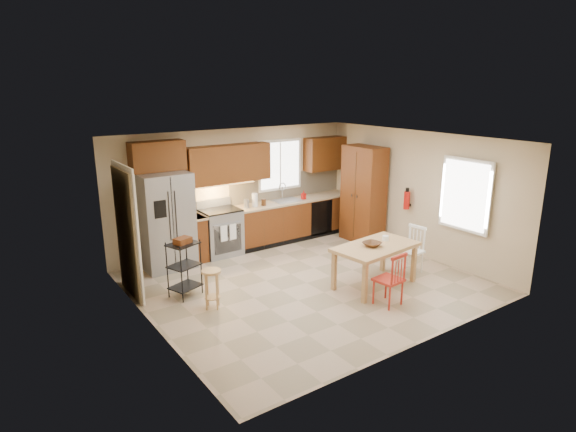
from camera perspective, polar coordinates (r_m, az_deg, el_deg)
The scene contains 33 objects.
floor at distance 8.53m, azimuth 2.23°, elevation -7.93°, with size 5.50×5.50×0.00m, color tan.
ceiling at distance 7.88m, azimuth 2.42°, elevation 8.99°, with size 5.50×5.00×0.02m, color silver.
wall_back at distance 10.17m, azimuth -6.21°, elevation 3.25°, with size 5.50×0.02×2.50m, color #CCB793.
wall_front at distance 6.40m, azimuth 15.97°, elevation -4.68°, with size 5.50×0.02×2.50m, color #CCB793.
wall_left at distance 6.89m, azimuth -16.30°, elevation -3.27°, with size 0.02×5.00×2.50m, color #CCB793.
wall_right at distance 9.98m, azimuth 15.05°, elevation 2.57°, with size 0.02×5.00×2.50m, color #CCB793.
refrigerator at distance 9.24m, azimuth -14.29°, elevation -0.58°, with size 0.92×0.75×1.82m, color gray.
range_stove at distance 9.85m, azimuth -8.00°, elevation -1.97°, with size 0.76×0.63×0.92m, color gray.
base_cabinet_narrow at distance 9.65m, azimuth -10.95°, elevation -2.55°, with size 0.30×0.60×0.90m, color #5E2D11.
base_cabinet_run at distance 10.78m, azimuth 0.71°, elevation -0.34°, with size 2.92×0.60×0.90m, color #5E2D11.
dishwasher at distance 10.88m, azimuth 3.99°, elevation -0.22°, with size 0.60×0.02×0.78m, color black.
backsplash at distance 10.83m, azimuth -0.16°, elevation 3.69°, with size 2.92×0.03×0.55m, color beige.
upper_over_fridge at distance 9.18m, azimuth -15.24°, elevation 6.87°, with size 1.00×0.35×0.55m, color #623310.
upper_left_block at distance 9.79m, azimuth -7.10°, elevation 6.18°, with size 1.80×0.35×0.75m, color #623310.
upper_right_block at distance 11.16m, azimuth 4.40°, elevation 7.39°, with size 1.00×0.35×0.75m, color #623310.
window_back at distance 10.63m, azimuth -0.99°, elevation 6.07°, with size 1.12×0.04×1.12m, color white.
sink at distance 10.57m, azimuth -0.13°, elevation 1.64°, with size 0.62×0.46×0.16m, color gray.
undercab_glow at distance 9.71m, azimuth -8.52°, elevation 3.67°, with size 1.60×0.30×0.01m, color #FFBF66.
soap_bottle at distance 10.67m, azimuth 1.86°, elevation 2.52°, with size 0.09×0.09×0.19m, color #B2110C.
paper_towel at distance 10.04m, azimuth -3.96°, elevation 1.91°, with size 0.12×0.12×0.28m, color white.
canister_steel at distance 9.95m, azimuth -4.94°, elevation 1.48°, with size 0.11×0.11×0.18m, color gray.
canister_wood at distance 10.13m, azimuth -2.90°, elevation 1.65°, with size 0.10×0.10×0.14m, color #4F2B15.
pantry at distance 10.59m, azimuth 8.91°, elevation 2.54°, with size 0.50×0.95×2.10m, color #5E2D11.
fire_extinguisher at distance 10.01m, azimuth 13.89°, elevation 1.81°, with size 0.12×0.12×0.36m, color #B2110C.
window_right at distance 9.20m, azimuth 20.28°, elevation 2.34°, with size 0.04×1.02×1.32m, color white.
doorway at distance 8.16m, azimuth -18.64°, elevation -2.02°, with size 0.04×0.95×2.10m, color #8C7A59.
dining_table at distance 8.43m, azimuth 10.25°, elevation -5.84°, with size 1.48×0.83×0.72m, color tan, non-canonical shape.
chair_red at distance 7.75m, azimuth 11.82°, elevation -7.29°, with size 0.41×0.41×0.87m, color #AF281B, non-canonical shape.
chair_white at distance 9.10m, azimuth 14.31°, elevation -3.98°, with size 0.41×0.41×0.87m, color white, non-canonical shape.
table_bowl at distance 8.24m, azimuth 9.91°, elevation -3.60°, with size 0.30×0.30×0.07m, color #4F2B15.
table_jar at distance 8.58m, azimuth 11.47°, elevation -2.72°, with size 0.10×0.10×0.12m, color white.
bar_stool at distance 7.62m, azimuth -8.99°, elevation -8.54°, with size 0.30×0.30×0.63m, color tan, non-canonical shape.
utility_cart at distance 8.06m, azimuth -12.18°, elevation -6.09°, with size 0.47×0.37×0.95m, color black, non-canonical shape.
Camera 1 is at (-4.73, -6.24, 3.39)m, focal length 30.00 mm.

